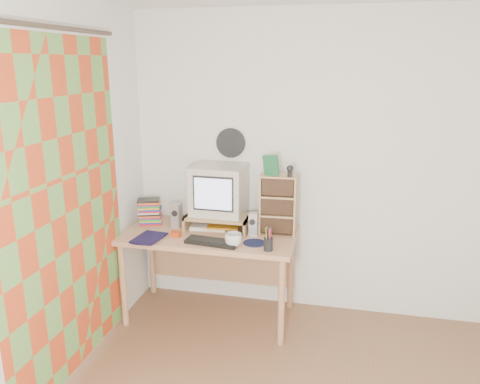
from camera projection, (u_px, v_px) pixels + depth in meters
The scene contains 20 objects.
back_wall at pixel (343, 169), 3.78m from camera, with size 3.50×3.50×0.00m, color white.
left_wall at pixel (6, 223), 2.51m from camera, with size 3.50×3.50×0.00m, color white.
curtain at pixel (66, 214), 2.98m from camera, with size 2.20×2.20×0.00m, color #C7411C.
wall_disc at pixel (231, 143), 3.91m from camera, with size 0.25×0.25×0.02m, color black.
desk at pixel (211, 245), 3.88m from camera, with size 1.40×0.70×0.75m.
monitor_riser at pixel (218, 218), 3.84m from camera, with size 0.52×0.30×0.12m.
crt_monitor at pixel (219, 190), 3.83m from camera, with size 0.42×0.42×0.40m, color beige.
speaker_left at pixel (176, 215), 3.89m from camera, with size 0.08×0.08×0.20m, color #AEAEB3.
speaker_right at pixel (253, 224), 3.71m from camera, with size 0.07×0.07×0.19m, color #AEAEB3.
keyboard at pixel (212, 242), 3.55m from camera, with size 0.41×0.14×0.03m, color black.
dvd_stack at pixel (150, 209), 3.96m from camera, with size 0.18×0.13×0.26m, color brown, non-canonical shape.
cd_rack at pixel (278, 204), 3.72m from camera, with size 0.29×0.15×0.48m, color tan.
mug at pixel (233, 240), 3.49m from camera, with size 0.13×0.13×0.10m, color silver.
diary at pixel (138, 235), 3.67m from camera, with size 0.24×0.18×0.05m, color #130F37.
mousepad at pixel (255, 243), 3.57m from camera, with size 0.18×0.18×0.00m, color black.
pen_cup at pixel (268, 242), 3.41m from camera, with size 0.07×0.07×0.14m, color black, non-canonical shape.
papers at pixel (215, 225), 3.89m from camera, with size 0.29×0.22×0.04m, color white, non-canonical shape.
red_box at pixel (176, 234), 3.70m from camera, with size 0.08×0.05×0.04m, color #BB3814.
game_box at pixel (271, 165), 3.63m from camera, with size 0.12×0.03×0.16m, color #1B6039.
webcam at pixel (290, 171), 3.59m from camera, with size 0.05×0.05×0.09m, color black, non-canonical shape.
Camera 1 is at (-0.01, -2.04, 2.09)m, focal length 35.00 mm.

